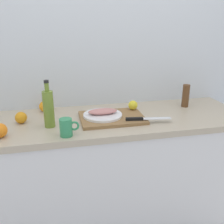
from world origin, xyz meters
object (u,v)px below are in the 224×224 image
Objects in this scene: orange_0 at (0,130)px; pepper_mill at (186,96)px; white_plate at (103,115)px; lemon_0 at (133,105)px; fish_fillet at (103,111)px; olive_oil_bottle at (49,108)px; coffee_mug_1 at (67,127)px; chef_knife at (143,119)px; cutting_board at (112,118)px.

pepper_mill is at bearing 12.50° from orange_0.
lemon_0 reaches higher than white_plate.
olive_oil_bottle is at bearing -170.42° from fish_fillet.
orange_0 is (-0.36, 0.06, -0.01)m from coffee_mug_1.
chef_knife is 1.01× the size of olive_oil_bottle.
lemon_0 reaches higher than orange_0.
lemon_0 is at bearing 30.18° from cutting_board.
fish_fillet is 0.27m from chef_knife.
lemon_0 is 0.23× the size of olive_oil_bottle.
cutting_board is at bearing 33.26° from coffee_mug_1.
coffee_mug_1 is at bearing -161.11° from chef_knife.
lemon_0 reaches higher than chef_knife.
lemon_0 is (0.23, 0.08, -0.00)m from fish_fillet.
cutting_board is 2.16× the size of fish_fillet.
coffee_mug_1 is (0.10, -0.16, -0.07)m from olive_oil_bottle.
pepper_mill is (0.66, 0.12, 0.06)m from white_plate.
orange_0 is at bearing -168.19° from cutting_board.
cutting_board is at bearing -149.82° from lemon_0.
coffee_mug_1 is at bearing -159.31° from pepper_mill.
fish_fillet is 0.35m from olive_oil_bottle.
fish_fillet reaches higher than white_plate.
fish_fillet is (0.00, 0.00, 0.03)m from white_plate.
chef_knife is 0.49m from coffee_mug_1.
white_plate is 0.67m from pepper_mill.
orange_0 is (-0.84, -0.24, -0.01)m from lemon_0.
fish_fillet is at bearing 160.00° from chef_knife.
coffee_mug_1 is 0.37m from orange_0.
white_plate is 1.33× the size of fish_fillet.
orange_0 is (-0.61, -0.16, -0.01)m from fish_fillet.
olive_oil_bottle reaches higher than fish_fillet.
white_plate is 0.88× the size of chef_knife.
olive_oil_bottle reaches higher than cutting_board.
chef_knife is at bearing -28.12° from white_plate.
white_plate is at bearing 163.96° from cutting_board.
cutting_board is at bearing 156.41° from chef_knife.
chef_knife is at bearing 10.78° from coffee_mug_1.
cutting_board is 1.43× the size of chef_knife.
cutting_board is 0.06m from white_plate.
lemon_0 is 0.56m from coffee_mug_1.
white_plate is 0.36m from olive_oil_bottle.
fish_fillet is at bearing 9.58° from olive_oil_bottle.
orange_0 is 0.48× the size of pepper_mill.
chef_knife is (0.23, -0.13, -0.02)m from fish_fillet.
chef_knife is at bearing -89.57° from lemon_0.
coffee_mug_1 reaches higher than lemon_0.
olive_oil_bottle is at bearing -178.62° from chef_knife.
orange_0 is at bearing -167.50° from pepper_mill.
coffee_mug_1 is at bearing -146.74° from cutting_board.
olive_oil_bottle is at bearing -166.14° from lemon_0.
chef_knife reaches higher than white_plate.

